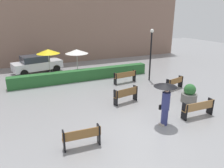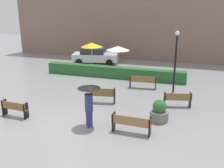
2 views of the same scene
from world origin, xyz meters
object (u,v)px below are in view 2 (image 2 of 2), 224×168
bench_near_right (131,123)px  pedestrian_with_umbrella (89,99)px  bench_mid_center (102,94)px  patio_umbrella_white (118,48)px  bench_near_left (14,108)px  lamp_post (176,56)px  parked_car (95,56)px  bench_far_right (177,99)px  patio_umbrella_yellow (92,45)px  planter_pot (159,112)px  bench_back_row (143,81)px

bench_near_right → pedestrian_with_umbrella: 2.26m
bench_mid_center → patio_umbrella_white: patio_umbrella_white is taller
bench_near_left → lamp_post: (7.52, 6.42, 1.95)m
lamp_post → parked_car: size_ratio=0.89×
bench_far_right → patio_umbrella_white: (-5.31, 6.16, 1.60)m
bench_far_right → bench_near_left: bearing=-153.9°
bench_near_right → bench_mid_center: bench_mid_center is taller
patio_umbrella_yellow → patio_umbrella_white: (2.30, -0.00, -0.16)m
bench_far_right → planter_pot: bearing=-109.0°
planter_pot → pedestrian_with_umbrella: bearing=-153.0°
bench_near_left → planter_pot: 7.42m
planter_pot → lamp_post: 5.07m
bench_near_right → planter_pot: (1.03, 1.71, -0.03)m
bench_near_right → pedestrian_with_umbrella: (-2.08, 0.13, 0.88)m
bench_mid_center → bench_back_row: bench_mid_center is taller
bench_mid_center → patio_umbrella_yellow: 7.82m
bench_back_row → parked_car: parked_car is taller
bench_near_right → parked_car: (-6.59, 12.59, 0.31)m
pedestrian_with_umbrella → planter_pot: size_ratio=1.83×
bench_near_right → patio_umbrella_white: (-3.53, 10.01, 1.59)m
bench_back_row → patio_umbrella_white: (-2.79, 3.43, 1.56)m
bench_near_right → bench_far_right: size_ratio=1.16×
bench_far_right → parked_car: bearing=133.7°
bench_mid_center → lamp_post: size_ratio=0.40×
bench_near_right → bench_mid_center: (-2.50, 3.15, 0.04)m
bench_near_right → pedestrian_with_umbrella: size_ratio=0.89×
bench_mid_center → patio_umbrella_white: size_ratio=0.71×
bench_back_row → pedestrian_with_umbrella: size_ratio=0.92×
bench_far_right → pedestrian_with_umbrella: size_ratio=0.77×
planter_pot → patio_umbrella_white: 9.61m
bench_far_right → patio_umbrella_yellow: 9.95m
pedestrian_with_umbrella → patio_umbrella_yellow: (-3.76, 9.88, 0.87)m
bench_near_left → bench_far_right: bearing=26.1°
planter_pot → parked_car: bearing=125.0°
bench_near_right → parked_car: size_ratio=0.41×
lamp_post → patio_umbrella_white: 6.09m
pedestrian_with_umbrella → parked_car: bearing=109.9°
bench_near_right → bench_far_right: (1.77, 3.85, -0.01)m
bench_far_right → planter_pot: planter_pot is taller
parked_car → planter_pot: bearing=-55.0°
planter_pot → parked_car: parked_car is taller
bench_far_right → bench_mid_center: bench_mid_center is taller
bench_mid_center → patio_umbrella_white: bearing=98.6°
bench_back_row → planter_pot: 5.18m
planter_pot → lamp_post: lamp_post is taller
lamp_post → bench_near_right: bearing=-101.9°
patio_umbrella_white → parked_car: bearing=139.8°
bench_near_right → lamp_post: 6.80m
parked_car → pedestrian_with_umbrella: bearing=-70.1°
patio_umbrella_yellow → lamp_post: bearing=-26.9°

